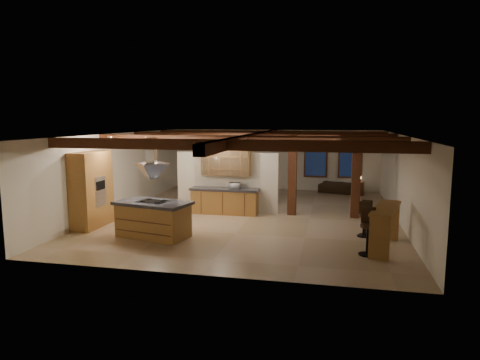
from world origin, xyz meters
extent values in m
plane|color=tan|center=(0.00, 0.00, 0.00)|extent=(12.00, 12.00, 0.00)
plane|color=beige|center=(0.00, 6.00, 1.45)|extent=(10.00, 0.00, 10.00)
plane|color=beige|center=(0.00, -6.00, 1.45)|extent=(10.00, 0.00, 10.00)
plane|color=beige|center=(-5.00, 0.00, 1.45)|extent=(0.00, 12.00, 12.00)
plane|color=beige|center=(5.00, 0.00, 1.45)|extent=(0.00, 12.00, 12.00)
plane|color=#392512|center=(0.00, 0.00, 2.90)|extent=(12.00, 12.00, 0.00)
cube|color=#37140D|center=(0.00, -4.00, 2.76)|extent=(10.00, 0.25, 0.28)
cube|color=#37140D|center=(0.00, -1.30, 2.76)|extent=(10.00, 0.25, 0.28)
cube|color=#37140D|center=(0.00, 1.30, 2.76)|extent=(10.00, 0.25, 0.28)
cube|color=#37140D|center=(0.00, 4.00, 2.76)|extent=(10.00, 0.25, 0.28)
cube|color=#37140D|center=(0.00, 0.00, 2.76)|extent=(0.28, 12.00, 0.28)
cube|color=#37140D|center=(1.40, 0.50, 1.45)|extent=(0.30, 0.30, 2.90)
cube|color=#37140D|center=(3.60, 0.50, 1.45)|extent=(0.30, 0.30, 2.90)
cube|color=#37140D|center=(2.50, 0.50, 2.60)|extent=(2.50, 0.28, 0.28)
cube|color=beige|center=(-1.00, 0.50, 1.10)|extent=(3.80, 0.18, 2.20)
cube|color=#9C6732|center=(-4.67, -2.60, 1.20)|extent=(0.64, 1.60, 2.40)
cube|color=silver|center=(-4.37, -2.60, 1.15)|extent=(0.06, 0.62, 0.95)
cube|color=black|center=(-4.33, -2.60, 1.35)|extent=(0.01, 0.50, 0.28)
cube|color=#9C6732|center=(-1.00, 0.11, 0.43)|extent=(2.40, 0.60, 0.86)
cube|color=black|center=(-1.00, 0.11, 0.90)|extent=(2.50, 0.66, 0.08)
cube|color=#9C6732|center=(-1.00, 0.32, 1.85)|extent=(1.80, 0.34, 0.95)
cube|color=silver|center=(-1.00, 0.14, 1.85)|extent=(1.74, 0.02, 0.90)
pyramid|color=silver|center=(-2.28, -3.32, 1.73)|extent=(1.10, 1.10, 0.45)
cube|color=silver|center=(-2.28, -3.32, 2.54)|extent=(0.26, 0.22, 0.73)
cube|color=#37140D|center=(2.00, 5.94, 1.50)|extent=(1.10, 0.05, 1.70)
cube|color=black|center=(2.00, 5.91, 1.50)|extent=(0.95, 0.02, 1.55)
cube|color=#37140D|center=(3.60, 5.94, 1.50)|extent=(1.10, 0.05, 1.70)
cube|color=black|center=(3.60, 5.91, 1.50)|extent=(0.95, 0.02, 1.55)
cube|color=#37140D|center=(-1.50, 5.94, 1.70)|extent=(0.65, 0.04, 0.85)
cube|color=#255733|center=(-1.50, 5.92, 1.70)|extent=(0.55, 0.01, 0.75)
cylinder|color=silver|center=(-2.60, -2.80, 2.87)|extent=(0.16, 0.16, 0.03)
cylinder|color=silver|center=(-1.00, -0.50, 2.87)|extent=(0.16, 0.16, 0.03)
cylinder|color=silver|center=(-4.00, -2.50, 2.87)|extent=(0.16, 0.16, 0.03)
cube|color=#9C6732|center=(-2.28, -3.32, 0.48)|extent=(2.18, 1.42, 0.96)
cube|color=black|center=(-2.28, -3.32, 1.01)|extent=(2.34, 1.58, 0.09)
cube|color=black|center=(-2.28, -3.32, 1.06)|extent=(0.94, 0.73, 0.02)
imported|color=#401B10|center=(-0.67, 2.50, 0.36)|extent=(2.11, 1.28, 0.72)
imported|color=black|center=(3.16, 5.50, 0.28)|extent=(2.01, 1.16, 0.55)
imported|color=silver|center=(-0.63, 0.11, 1.05)|extent=(0.40, 0.28, 0.21)
cube|color=#9C6732|center=(4.19, -3.13, 1.11)|extent=(1.05, 2.24, 0.07)
cube|color=#9C6732|center=(3.96, -4.07, 0.54)|extent=(0.50, 0.22, 1.09)
cube|color=#9C6732|center=(4.43, -2.18, 0.54)|extent=(0.50, 0.22, 1.09)
cube|color=#37140D|center=(3.96, 5.12, 0.30)|extent=(0.56, 0.56, 0.61)
cylinder|color=black|center=(3.96, 5.12, 0.68)|extent=(0.06, 0.06, 0.15)
cone|color=#FFCF99|center=(3.96, 5.12, 0.83)|extent=(0.26, 0.26, 0.17)
cylinder|color=black|center=(3.70, -3.77, 0.76)|extent=(0.38, 0.38, 0.07)
cube|color=black|center=(3.72, -3.59, 1.00)|extent=(0.36, 0.07, 0.42)
cylinder|color=black|center=(3.70, -3.77, 0.38)|extent=(0.06, 0.06, 0.74)
cylinder|color=black|center=(3.70, -3.77, 0.02)|extent=(0.42, 0.42, 0.03)
cylinder|color=black|center=(3.73, -1.99, 0.64)|extent=(0.32, 0.32, 0.06)
cube|color=black|center=(3.74, -1.84, 0.85)|extent=(0.31, 0.06, 0.36)
cylinder|color=black|center=(3.73, -1.99, 0.32)|extent=(0.05, 0.05, 0.62)
cylinder|color=black|center=(3.73, -1.99, 0.02)|extent=(0.36, 0.36, 0.03)
cylinder|color=black|center=(3.79, -1.87, 0.65)|extent=(0.33, 0.33, 0.06)
cube|color=black|center=(3.83, -1.72, 0.86)|extent=(0.31, 0.11, 0.36)
cylinder|color=black|center=(3.79, -1.87, 0.33)|extent=(0.05, 0.05, 0.64)
cylinder|color=black|center=(3.79, -1.87, 0.02)|extent=(0.36, 0.36, 0.03)
cube|color=#37140D|center=(-1.27, 1.61, 0.49)|extent=(0.53, 0.53, 0.06)
cube|color=#37140D|center=(-1.31, 1.83, 0.89)|extent=(0.46, 0.14, 0.81)
cylinder|color=#37140D|center=(-1.42, 1.40, 0.23)|extent=(0.05, 0.05, 0.45)
cylinder|color=#37140D|center=(-1.06, 1.46, 0.23)|extent=(0.05, 0.05, 0.45)
cylinder|color=#37140D|center=(-1.49, 1.76, 0.23)|extent=(0.05, 0.05, 0.45)
cylinder|color=#37140D|center=(-1.12, 1.83, 0.23)|extent=(0.05, 0.05, 0.45)
cube|color=#37140D|center=(-1.55, 3.10, 0.49)|extent=(0.53, 0.53, 0.06)
cube|color=#37140D|center=(-1.51, 2.87, 0.89)|extent=(0.46, 0.14, 0.81)
cylinder|color=#37140D|center=(-1.41, 3.31, 0.23)|extent=(0.05, 0.05, 0.45)
cylinder|color=#37140D|center=(-1.77, 3.24, 0.23)|extent=(0.05, 0.05, 0.45)
cylinder|color=#37140D|center=(-1.34, 2.95, 0.23)|extent=(0.05, 0.05, 0.45)
cylinder|color=#37140D|center=(-1.70, 2.88, 0.23)|extent=(0.05, 0.05, 0.45)
cube|color=#37140D|center=(-0.53, 1.75, 0.49)|extent=(0.53, 0.53, 0.06)
cube|color=#37140D|center=(-0.57, 1.98, 0.89)|extent=(0.46, 0.14, 0.81)
cylinder|color=#37140D|center=(-0.67, 1.54, 0.23)|extent=(0.05, 0.05, 0.45)
cylinder|color=#37140D|center=(-0.31, 1.61, 0.23)|extent=(0.05, 0.05, 0.45)
cylinder|color=#37140D|center=(-0.74, 1.90, 0.23)|extent=(0.05, 0.05, 0.45)
cylinder|color=#37140D|center=(-0.38, 1.97, 0.23)|extent=(0.05, 0.05, 0.45)
cube|color=#37140D|center=(-0.81, 3.24, 0.49)|extent=(0.53, 0.53, 0.06)
cube|color=#37140D|center=(-0.77, 3.02, 0.89)|extent=(0.46, 0.14, 0.81)
cylinder|color=#37140D|center=(-0.67, 3.45, 0.23)|extent=(0.05, 0.05, 0.45)
cylinder|color=#37140D|center=(-1.03, 3.39, 0.23)|extent=(0.05, 0.05, 0.45)
cylinder|color=#37140D|center=(-0.60, 3.09, 0.23)|extent=(0.05, 0.05, 0.45)
cylinder|color=#37140D|center=(-0.96, 3.02, 0.23)|extent=(0.05, 0.05, 0.45)
cube|color=#37140D|center=(0.22, 1.90, 0.49)|extent=(0.53, 0.53, 0.06)
cube|color=#37140D|center=(0.17, 2.12, 0.89)|extent=(0.46, 0.14, 0.81)
cylinder|color=#37140D|center=(0.07, 1.68, 0.23)|extent=(0.05, 0.05, 0.45)
cylinder|color=#37140D|center=(0.43, 1.75, 0.23)|extent=(0.05, 0.05, 0.45)
cylinder|color=#37140D|center=(0.00, 2.04, 0.23)|extent=(0.05, 0.05, 0.45)
cylinder|color=#37140D|center=(0.36, 2.11, 0.23)|extent=(0.05, 0.05, 0.45)
cube|color=#37140D|center=(-0.07, 3.38, 0.49)|extent=(0.53, 0.53, 0.06)
cube|color=#37140D|center=(-0.03, 3.16, 0.89)|extent=(0.46, 0.14, 0.81)
cylinder|color=#37140D|center=(0.08, 3.60, 0.23)|extent=(0.05, 0.05, 0.45)
cylinder|color=#37140D|center=(-0.28, 3.53, 0.23)|extent=(0.05, 0.05, 0.45)
cylinder|color=#37140D|center=(0.15, 3.24, 0.23)|extent=(0.05, 0.05, 0.45)
cylinder|color=#37140D|center=(-0.21, 3.17, 0.23)|extent=(0.05, 0.05, 0.45)
camera|label=1|loc=(2.77, -14.67, 3.43)|focal=32.00mm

